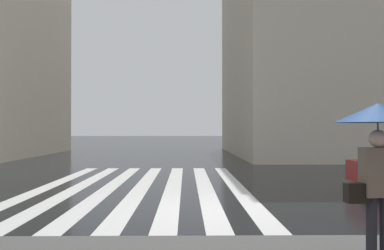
{
  "coord_description": "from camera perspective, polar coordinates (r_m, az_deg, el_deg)",
  "views": [
    {
      "loc": [
        -9.87,
        0.65,
        1.84
      ],
      "look_at": [
        4.12,
        0.46,
        1.97
      ],
      "focal_mm": 40.54,
      "sensor_mm": 36.0,
      "label": 1
    }
  ],
  "objects": [
    {
      "name": "zebra_crossing",
      "position": [
        14.06,
        -6.57,
        -8.05
      ],
      "size": [
        13.0,
        6.5,
        0.01
      ],
      "color": "silver",
      "rests_on": "ground_plane"
    },
    {
      "name": "ground_plane",
      "position": [
        10.06,
        2.98,
        -11.08
      ],
      "size": [
        220.0,
        220.0,
        0.0
      ],
      "primitive_type": "plane",
      "color": "black"
    },
    {
      "name": "pedestrian_far_down_pavement",
      "position": [
        5.79,
        23.19,
        -1.14
      ],
      "size": [
        1.05,
        1.05,
        2.01
      ],
      "color": "#6B5B4C",
      "rests_on": "sidewalk_pavement"
    }
  ]
}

